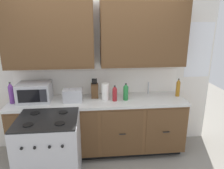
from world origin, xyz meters
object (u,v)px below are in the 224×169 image
(stove_range, at_px, (50,151))
(toaster, at_px, (73,95))
(paper_towel_roll, at_px, (105,92))
(bottle_violet, at_px, (11,93))
(bottle_amber, at_px, (178,88))
(microwave, at_px, (35,92))
(bottle_red, at_px, (115,93))
(knife_block, at_px, (95,90))
(bottle_green, at_px, (126,92))

(stove_range, relative_size, toaster, 3.39)
(paper_towel_roll, xyz_separation_m, bottle_violet, (-1.38, -0.02, 0.03))
(stove_range, xyz_separation_m, toaster, (0.27, 0.60, 0.54))
(stove_range, height_order, paper_towel_roll, paper_towel_roll)
(stove_range, bearing_deg, bottle_amber, 19.32)
(microwave, height_order, bottle_red, microwave)
(toaster, xyz_separation_m, knife_block, (0.33, 0.15, 0.02))
(knife_block, bearing_deg, paper_towel_roll, -36.72)
(stove_range, xyz_separation_m, bottle_green, (1.07, 0.59, 0.58))
(paper_towel_roll, relative_size, bottle_violet, 0.81)
(knife_block, height_order, bottle_violet, bottle_violet)
(microwave, relative_size, bottle_red, 1.99)
(knife_block, bearing_deg, bottle_red, -32.01)
(toaster, xyz_separation_m, bottle_amber, (1.66, 0.08, 0.05))
(stove_range, xyz_separation_m, knife_block, (0.60, 0.75, 0.56))
(bottle_green, relative_size, bottle_amber, 0.91)
(bottle_violet, bearing_deg, bottle_green, -0.90)
(microwave, xyz_separation_m, knife_block, (0.90, 0.07, -0.02))
(bottle_green, height_order, bottle_red, bottle_green)
(microwave, bearing_deg, bottle_red, -5.61)
(paper_towel_roll, distance_m, bottle_amber, 1.17)
(stove_range, bearing_deg, bottle_violet, 135.12)
(stove_range, distance_m, toaster, 0.85)
(bottle_red, xyz_separation_m, bottle_violet, (-1.52, 0.05, 0.04))
(bottle_red, bearing_deg, microwave, 174.39)
(toaster, bearing_deg, bottle_amber, 2.73)
(stove_range, height_order, bottle_amber, bottle_amber)
(stove_range, distance_m, knife_block, 1.12)
(bottle_green, bearing_deg, paper_towel_roll, 171.95)
(stove_range, distance_m, bottle_amber, 2.14)
(microwave, bearing_deg, paper_towel_roll, -2.71)
(bottle_green, distance_m, bottle_red, 0.17)
(stove_range, bearing_deg, bottle_red, 31.99)
(microwave, xyz_separation_m, bottle_amber, (2.24, -0.00, 0.00))
(paper_towel_roll, bearing_deg, stove_range, -140.39)
(knife_block, distance_m, bottle_amber, 1.34)
(knife_block, height_order, bottle_amber, knife_block)
(microwave, height_order, toaster, microwave)
(stove_range, relative_size, paper_towel_roll, 3.65)
(bottle_red, distance_m, bottle_amber, 1.04)
(paper_towel_roll, bearing_deg, toaster, -176.27)
(toaster, height_order, bottle_violet, bottle_violet)
(stove_range, relative_size, bottle_violet, 2.95)
(paper_towel_roll, distance_m, bottle_red, 0.16)
(microwave, distance_m, bottle_green, 1.38)
(microwave, bearing_deg, toaster, -8.20)
(bottle_amber, bearing_deg, stove_range, -160.68)
(bottle_violet, bearing_deg, toaster, -0.93)
(paper_towel_roll, xyz_separation_m, bottle_green, (0.31, -0.04, -0.00))
(knife_block, xyz_separation_m, bottle_violet, (-1.22, -0.14, 0.04))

